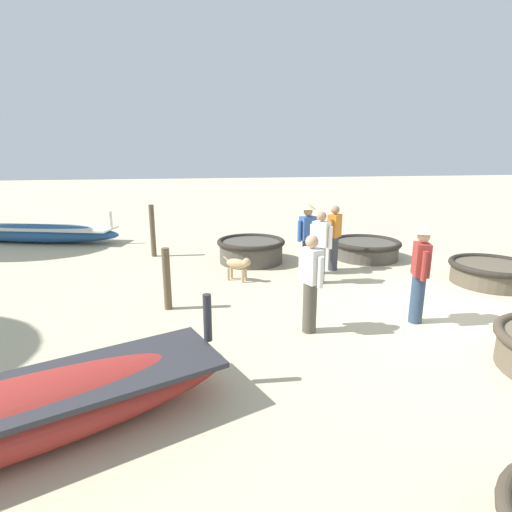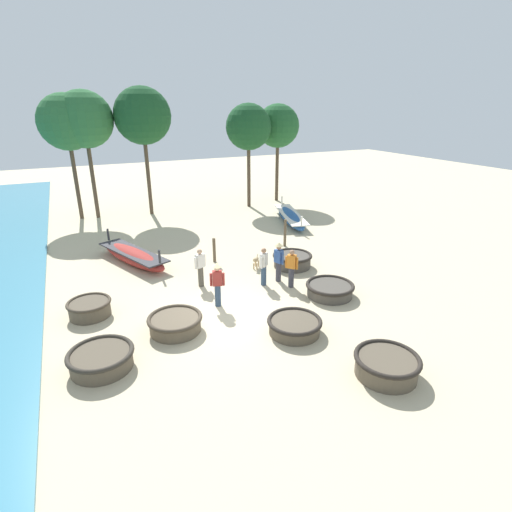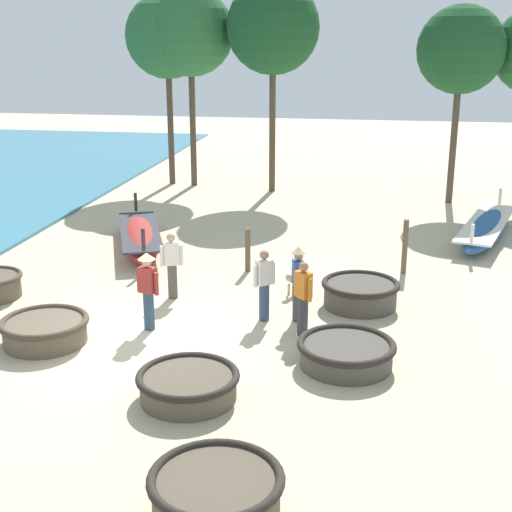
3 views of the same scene
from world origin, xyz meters
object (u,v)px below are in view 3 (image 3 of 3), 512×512
(coracle_beside_post, at_px, (360,293))
(long_boat_red_hull, at_px, (140,237))
(long_boat_ochre_hull, at_px, (486,228))
(dog, at_px, (295,279))
(mooring_post_shoreline, at_px, (405,247))
(fisherman_with_hat, at_px, (303,296))
(tree_tall_back, at_px, (273,28))
(coracle_upturned, at_px, (216,493))
(fisherman_hauling, at_px, (148,286))
(mooring_post_mid_beach, at_px, (248,250))
(fisherman_crouching, at_px, (264,283))
(fisherman_standing_left, at_px, (172,264))
(coracle_center, at_px, (188,384))
(fisherman_by_coracle, at_px, (298,279))
(tree_rightmost, at_px, (167,37))
(coracle_far_right, at_px, (45,330))
(coracle_front_left, at_px, (346,352))
(tree_leftmost, at_px, (190,33))
(tree_right_mid, at_px, (461,50))

(coracle_beside_post, relative_size, long_boat_red_hull, 0.37)
(coracle_beside_post, bearing_deg, long_boat_ochre_hull, 60.62)
(dog, distance_m, mooring_post_shoreline, 3.28)
(fisherman_with_hat, height_order, tree_tall_back, tree_tall_back)
(coracle_upturned, relative_size, fisherman_with_hat, 1.13)
(coracle_upturned, bearing_deg, fisherman_hauling, 115.55)
(fisherman_hauling, bearing_deg, mooring_post_mid_beach, 71.88)
(long_boat_red_hull, bearing_deg, fisherman_crouching, -47.10)
(fisherman_hauling, bearing_deg, tree_tall_back, 87.95)
(fisherman_with_hat, xyz_separation_m, fisherman_crouching, (-0.90, 0.65, 0.00))
(long_boat_red_hull, relative_size, fisherman_standing_left, 3.06)
(dog, bearing_deg, fisherman_standing_left, -165.02)
(coracle_center, height_order, tree_tall_back, tree_tall_back)
(fisherman_crouching, xyz_separation_m, fisherman_by_coracle, (0.72, 0.07, 0.12))
(mooring_post_shoreline, bearing_deg, tree_rightmost, 131.71)
(long_boat_ochre_hull, bearing_deg, coracle_beside_post, -119.38)
(tree_rightmost, bearing_deg, fisherman_with_hat, -64.51)
(coracle_beside_post, height_order, coracle_far_right, coracle_beside_post)
(coracle_front_left, height_order, fisherman_standing_left, fisherman_standing_left)
(coracle_center, distance_m, mooring_post_mid_beach, 6.87)
(coracle_front_left, distance_m, fisherman_by_coracle, 2.41)
(tree_leftmost, bearing_deg, coracle_front_left, -66.19)
(mooring_post_shoreline, bearing_deg, mooring_post_mid_beach, -172.83)
(tree_leftmost, relative_size, tree_rightmost, 1.02)
(coracle_front_left, xyz_separation_m, tree_tall_back, (-3.63, 15.10, 5.86))
(coracle_center, xyz_separation_m, tree_right_mid, (5.63, 15.90, 5.10))
(mooring_post_shoreline, xyz_separation_m, tree_tall_back, (-4.83, 9.45, 5.41))
(coracle_beside_post, distance_m, fisherman_crouching, 2.38)
(tree_rightmost, bearing_deg, mooring_post_mid_beach, -64.50)
(coracle_far_right, distance_m, tree_tall_back, 16.33)
(long_boat_ochre_hull, distance_m, fisherman_hauling, 11.55)
(coracle_beside_post, distance_m, coracle_upturned, 7.89)
(long_boat_red_hull, relative_size, fisherman_by_coracle, 2.88)
(fisherman_standing_left, bearing_deg, coracle_center, -70.96)
(fisherman_by_coracle, distance_m, fisherman_hauling, 3.15)
(coracle_far_right, bearing_deg, tree_leftmost, 93.50)
(dog, height_order, tree_rightmost, tree_rightmost)
(tree_right_mid, distance_m, tree_tall_back, 6.79)
(mooring_post_mid_beach, bearing_deg, tree_leftmost, 111.43)
(coracle_front_left, relative_size, fisherman_with_hat, 1.17)
(coracle_far_right, bearing_deg, fisherman_with_hat, 14.15)
(coracle_upturned, relative_size, coracle_front_left, 0.96)
(coracle_front_left, bearing_deg, coracle_far_right, 179.70)
(coracle_beside_post, distance_m, fisherman_with_hat, 2.19)
(long_boat_ochre_hull, xyz_separation_m, tree_tall_back, (-7.37, 5.63, 5.82))
(tree_leftmost, distance_m, tree_tall_back, 3.35)
(coracle_beside_post, height_order, mooring_post_mid_beach, mooring_post_mid_beach)
(coracle_upturned, distance_m, mooring_post_mid_beach, 9.86)
(fisherman_by_coracle, distance_m, tree_tall_back, 14.28)
(fisherman_by_coracle, height_order, tree_tall_back, tree_tall_back)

